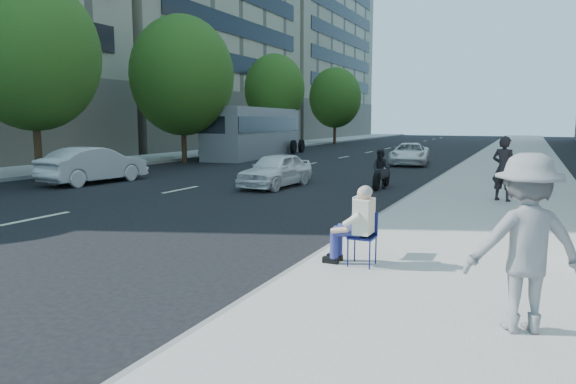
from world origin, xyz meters
The scene contains 16 objects.
ground centered at (0.00, 0.00, 0.00)m, with size 160.00×160.00×0.00m, color black.
near_sidewalk centered at (4.00, 20.00, 0.07)m, with size 5.00×120.00×0.15m, color #9D9B92.
far_sidewalk centered at (-16.75, 20.00, 0.07)m, with size 4.50×120.00×0.15m, color #9D9B92.
far_bldg_north centered at (-30.00, 62.00, 14.00)m, with size 22.00×28.00×28.00m, color tan.
tree_far_b centered at (-13.70, 8.00, 5.13)m, with size 5.40×5.40×8.24m.
tree_far_c centered at (-13.70, 18.00, 5.02)m, with size 6.00×6.00×8.47m.
tree_far_d centered at (-13.70, 30.00, 4.89)m, with size 4.80×4.80×7.65m.
tree_far_e centered at (-13.70, 44.00, 4.78)m, with size 5.40×5.40×7.89m.
seated_protester centered at (2.29, 0.95, 0.87)m, with size 0.83×1.12×1.31m.
jogger centered at (4.77, -0.81, 1.14)m, with size 1.28×0.74×1.99m, color gray.
pedestrian_woman centered at (4.13, 9.14, 1.09)m, with size 0.69×0.45×1.89m, color black.
white_sedan_near centered at (-3.75, 10.15, 0.64)m, with size 1.50×3.73×1.27m, color white.
white_sedan_mid centered at (-10.84, 8.21, 0.72)m, with size 1.51×4.34×1.43m, color silver.
white_sedan_far centered at (-1.25, 22.00, 0.61)m, with size 2.01×4.35×1.21m, color white.
motorcycle centered at (-0.07, 11.40, 0.64)m, with size 0.70×2.04×1.42m.
bus centered at (-12.37, 24.42, 1.64)m, with size 4.00×12.30×3.30m.
Camera 1 is at (4.74, -6.90, 2.48)m, focal length 32.00 mm.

